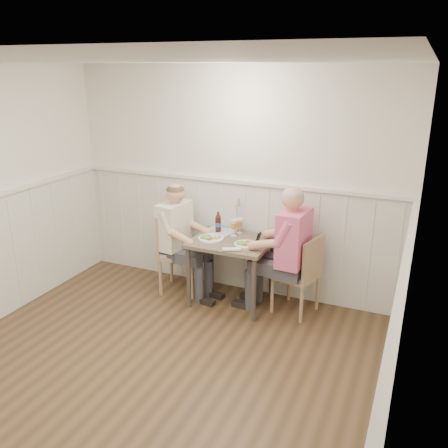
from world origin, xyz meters
name	(u,v)px	position (x,y,z in m)	size (l,w,h in m)	color
ground_plane	(129,395)	(0.00, 0.00, 0.00)	(4.50, 4.50, 0.00)	#43301D
room_shell	(116,220)	(0.00, 0.00, 1.52)	(4.04, 4.54, 2.60)	white
wainscot	(168,285)	(0.00, 0.69, 0.69)	(4.00, 4.49, 1.34)	silver
dining_table	(231,249)	(0.14, 1.84, 0.64)	(0.86, 0.70, 0.75)	brown
chair_right	(301,272)	(0.92, 1.90, 0.48)	(0.51, 0.51, 0.89)	#A47951
chair_left	(176,249)	(-0.58, 1.87, 0.52)	(0.53, 0.53, 0.96)	#A47951
man_in_pink	(289,262)	(0.80, 1.83, 0.61)	(0.69, 0.48, 1.45)	#3F3F47
diner_cream	(178,247)	(-0.53, 1.83, 0.56)	(0.66, 0.46, 1.35)	#3F3F47
plate_man	(245,243)	(0.33, 1.76, 0.77)	(0.25, 0.25, 0.06)	white
plate_diner	(209,237)	(-0.09, 1.77, 0.77)	(0.29, 0.29, 0.07)	white
beer_glass_a	(240,223)	(0.14, 2.09, 0.87)	(0.07, 0.07, 0.18)	silver
beer_glass_b	(234,225)	(0.12, 1.98, 0.88)	(0.08, 0.08, 0.19)	silver
beer_bottle	(218,223)	(-0.10, 2.03, 0.86)	(0.07, 0.07, 0.25)	black
rolled_napkin	(231,249)	(0.27, 1.54, 0.77)	(0.19, 0.12, 0.04)	white
grass_vase	(236,216)	(0.08, 2.12, 0.94)	(0.05, 0.05, 0.43)	silver
gingham_mat	(220,231)	(-0.09, 2.06, 0.75)	(0.39, 0.34, 0.01)	#5F7CC6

